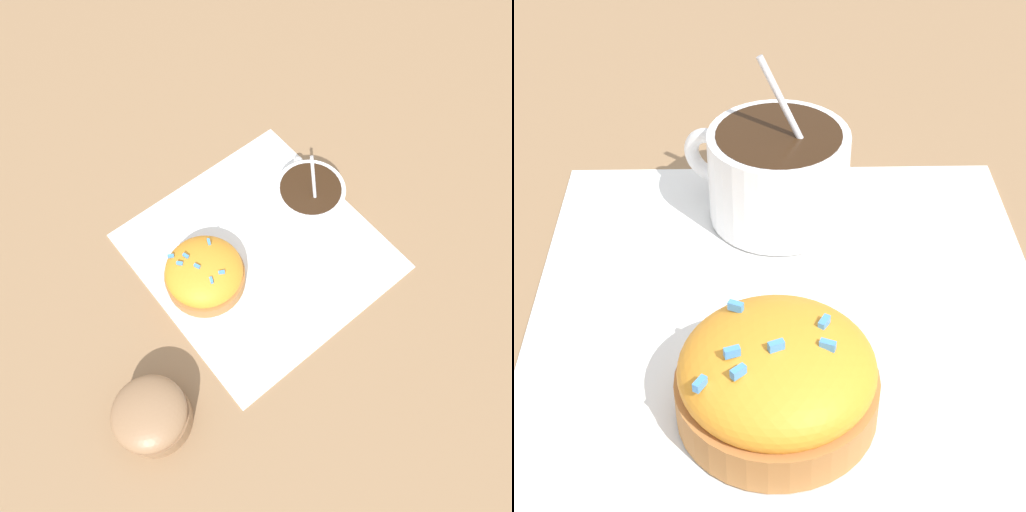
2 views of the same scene
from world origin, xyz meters
TOP-DOWN VIEW (x-y plane):
  - ground_plane at (0.00, 0.00)m, footprint 3.00×3.00m
  - paper_napkin at (0.00, 0.00)m, footprint 0.30×0.30m
  - coffee_cup at (0.08, 0.01)m, footprint 0.08×0.10m
  - frosted_pastry at (-0.07, 0.00)m, footprint 0.09×0.09m
  - sugar_bowl at (-0.20, -0.11)m, footprint 0.08×0.08m

SIDE VIEW (x-z plane):
  - ground_plane at x=0.00m, z-range 0.00..0.00m
  - paper_napkin at x=0.00m, z-range 0.00..0.00m
  - frosted_pastry at x=-0.07m, z-range 0.00..0.05m
  - sugar_bowl at x=-0.20m, z-range 0.00..0.06m
  - coffee_cup at x=0.08m, z-range -0.02..0.08m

